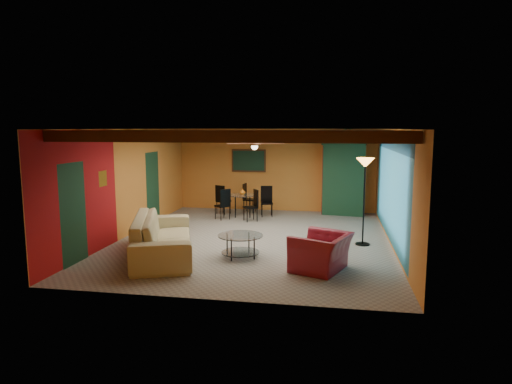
% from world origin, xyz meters
% --- Properties ---
extents(room, '(6.52, 8.01, 2.71)m').
position_xyz_m(room, '(0.00, 0.11, 2.36)').
color(room, gray).
rests_on(room, ground).
extents(sofa, '(2.09, 3.20, 0.87)m').
position_xyz_m(sofa, '(-1.69, -1.75, 0.44)').
color(sofa, tan).
rests_on(sofa, ground).
extents(armchair, '(1.30, 1.37, 0.71)m').
position_xyz_m(armchair, '(1.69, -2.18, 0.36)').
color(armchair, maroon).
rests_on(armchair, ground).
extents(coffee_table, '(1.27, 1.27, 0.49)m').
position_xyz_m(coffee_table, '(-0.03, -1.59, 0.25)').
color(coffee_table, white).
rests_on(coffee_table, ground).
extents(dining_table, '(2.14, 2.14, 0.94)m').
position_xyz_m(dining_table, '(-0.87, 2.78, 0.47)').
color(dining_table, white).
rests_on(dining_table, ground).
extents(armoire, '(1.32, 0.77, 2.20)m').
position_xyz_m(armoire, '(2.20, 3.70, 1.10)').
color(armoire, maroon).
rests_on(armoire, ground).
extents(floor_lamp, '(0.53, 0.53, 2.06)m').
position_xyz_m(floor_lamp, '(2.60, -0.09, 1.03)').
color(floor_lamp, black).
rests_on(floor_lamp, ground).
extents(ceiling_fan, '(1.50, 1.50, 0.44)m').
position_xyz_m(ceiling_fan, '(0.00, 0.00, 2.36)').
color(ceiling_fan, '#472614').
rests_on(ceiling_fan, ceiling).
extents(painting, '(1.05, 0.03, 0.65)m').
position_xyz_m(painting, '(-0.90, 3.96, 1.65)').
color(painting, black).
rests_on(painting, wall_back).
extents(potted_plant, '(0.49, 0.43, 0.52)m').
position_xyz_m(potted_plant, '(2.20, 3.70, 2.46)').
color(potted_plant, '#26661E').
rests_on(potted_plant, armoire).
extents(vase, '(0.22, 0.22, 0.19)m').
position_xyz_m(vase, '(-0.87, 2.78, 1.04)').
color(vase, orange).
rests_on(vase, dining_table).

